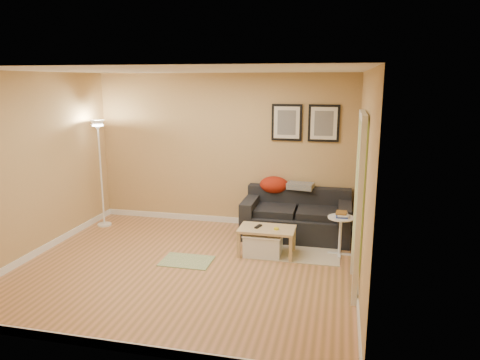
{
  "coord_description": "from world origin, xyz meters",
  "views": [
    {
      "loc": [
        1.99,
        -5.38,
        2.48
      ],
      "look_at": [
        0.55,
        0.85,
        1.05
      ],
      "focal_mm": 33.5,
      "sensor_mm": 36.0,
      "label": 1
    }
  ],
  "objects_px": {
    "storage_bin": "(263,244)",
    "side_table": "(340,236)",
    "coffee_table": "(267,241)",
    "sofa": "(296,214)",
    "floor_lamp": "(101,177)",
    "book_stack": "(342,214)"
  },
  "relations": [
    {
      "from": "storage_bin",
      "to": "side_table",
      "type": "height_order",
      "value": "side_table"
    },
    {
      "from": "storage_bin",
      "to": "side_table",
      "type": "bearing_deg",
      "value": 13.74
    },
    {
      "from": "coffee_table",
      "to": "storage_bin",
      "type": "relative_size",
      "value": 1.47
    },
    {
      "from": "storage_bin",
      "to": "sofa",
      "type": "bearing_deg",
      "value": 66.8
    },
    {
      "from": "floor_lamp",
      "to": "sofa",
      "type": "bearing_deg",
      "value": 3.0
    },
    {
      "from": "side_table",
      "to": "book_stack",
      "type": "xyz_separation_m",
      "value": [
        0.01,
        0.02,
        0.32
      ]
    },
    {
      "from": "side_table",
      "to": "book_stack",
      "type": "bearing_deg",
      "value": 58.9
    },
    {
      "from": "sofa",
      "to": "storage_bin",
      "type": "distance_m",
      "value": 0.99
    },
    {
      "from": "storage_bin",
      "to": "book_stack",
      "type": "relative_size",
      "value": 2.49
    },
    {
      "from": "side_table",
      "to": "book_stack",
      "type": "distance_m",
      "value": 0.32
    },
    {
      "from": "side_table",
      "to": "sofa",
      "type": "bearing_deg",
      "value": 137.89
    },
    {
      "from": "sofa",
      "to": "storage_bin",
      "type": "relative_size",
      "value": 3.12
    },
    {
      "from": "storage_bin",
      "to": "side_table",
      "type": "distance_m",
      "value": 1.12
    },
    {
      "from": "sofa",
      "to": "book_stack",
      "type": "distance_m",
      "value": 0.96
    },
    {
      "from": "sofa",
      "to": "floor_lamp",
      "type": "relative_size",
      "value": 0.92
    },
    {
      "from": "sofa",
      "to": "coffee_table",
      "type": "distance_m",
      "value": 0.93
    },
    {
      "from": "coffee_table",
      "to": "floor_lamp",
      "type": "relative_size",
      "value": 0.44
    },
    {
      "from": "sofa",
      "to": "side_table",
      "type": "height_order",
      "value": "sofa"
    },
    {
      "from": "coffee_table",
      "to": "side_table",
      "type": "xyz_separation_m",
      "value": [
        1.03,
        0.22,
        0.09
      ]
    },
    {
      "from": "floor_lamp",
      "to": "side_table",
      "type": "bearing_deg",
      "value": -6.45
    },
    {
      "from": "storage_bin",
      "to": "floor_lamp",
      "type": "bearing_deg",
      "value": 166.28
    },
    {
      "from": "coffee_table",
      "to": "side_table",
      "type": "height_order",
      "value": "side_table"
    }
  ]
}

